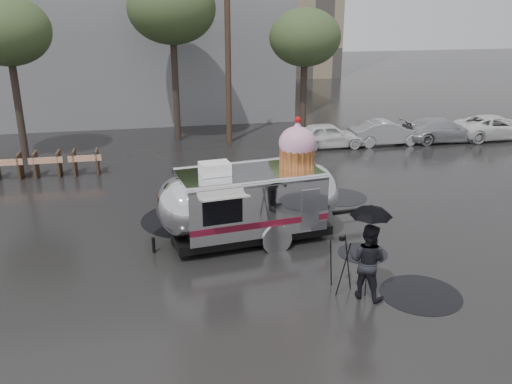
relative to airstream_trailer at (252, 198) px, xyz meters
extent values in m
plane|color=black|center=(-1.39, -2.33, -1.29)|extent=(120.00, 120.00, 0.00)
cylinder|color=black|center=(3.80, 2.89, -1.29)|extent=(1.95, 1.95, 0.01)
cylinder|color=black|center=(-1.72, 1.90, -1.29)|extent=(3.16, 3.16, 0.01)
cylinder|color=black|center=(3.07, 3.61, -1.29)|extent=(1.49, 1.49, 0.01)
cylinder|color=black|center=(3.39, -4.03, -1.29)|extent=(1.97, 1.97, 0.01)
cylinder|color=black|center=(2.87, -1.61, -1.29)|extent=(1.40, 1.40, 0.01)
cube|color=slate|center=(-5.39, 21.67, 5.21)|extent=(22.00, 12.00, 13.00)
cylinder|color=#473323|center=(1.11, 11.67, 3.21)|extent=(0.28, 0.28, 9.00)
cylinder|color=#382D26|center=(-8.39, 10.67, 1.63)|extent=(0.32, 0.32, 5.85)
ellipsoid|color=#2F4122|center=(-8.39, 10.67, 4.23)|extent=(3.64, 3.64, 2.86)
cylinder|color=#382D26|center=(-1.39, 12.67, 2.08)|extent=(0.32, 0.32, 6.75)
ellipsoid|color=#2F4122|center=(-1.39, 12.67, 5.08)|extent=(4.20, 4.20, 3.30)
cylinder|color=#382D26|center=(4.61, 10.67, 1.41)|extent=(0.32, 0.32, 5.40)
ellipsoid|color=#2F4122|center=(4.61, 10.67, 3.81)|extent=(3.36, 3.36, 2.64)
cube|color=#473323|center=(-7.99, 7.67, -0.79)|extent=(0.08, 0.80, 1.00)
cube|color=#E5590C|center=(-8.44, 7.29, -0.54)|extent=(1.30, 0.04, 0.25)
cube|color=#473323|center=(-7.39, 7.67, -0.79)|extent=(0.08, 0.80, 1.00)
cube|color=#473323|center=(-6.49, 7.67, -0.79)|extent=(0.08, 0.80, 1.00)
cube|color=#E5590C|center=(-6.94, 7.29, -0.54)|extent=(1.30, 0.04, 0.25)
cube|color=#473323|center=(-5.89, 7.67, -0.79)|extent=(0.08, 0.80, 1.00)
cube|color=#473323|center=(-4.99, 7.67, -0.79)|extent=(0.08, 0.80, 1.00)
cube|color=#E5590C|center=(-5.44, 7.29, -0.54)|extent=(1.30, 0.04, 0.25)
imported|color=silver|center=(5.61, 9.67, -0.59)|extent=(4.00, 1.80, 1.40)
imported|color=#B2B2B7|center=(8.61, 9.67, -0.59)|extent=(4.00, 1.80, 1.40)
imported|color=#B2B2B7|center=(11.61, 9.67, -0.57)|extent=(4.20, 1.80, 1.44)
imported|color=silver|center=(14.61, 9.67, -0.54)|extent=(4.40, 1.90, 1.50)
cube|color=silver|center=(-0.09, -0.01, 0.00)|extent=(4.30, 2.65, 1.66)
ellipsoid|color=silver|center=(1.92, 0.27, 0.00)|extent=(1.65, 2.29, 1.66)
ellipsoid|color=silver|center=(-2.10, -0.28, 0.00)|extent=(1.65, 2.29, 1.66)
cube|color=black|center=(-0.09, -0.01, -0.97)|extent=(4.82, 2.45, 0.28)
cylinder|color=black|center=(0.50, -0.89, -0.97)|extent=(0.67, 0.29, 0.65)
cylinder|color=black|center=(0.24, 1.00, -0.97)|extent=(0.67, 0.29, 0.65)
cylinder|color=silver|center=(0.52, -1.01, -0.92)|extent=(0.89, 0.21, 0.89)
cube|color=black|center=(3.20, 0.44, -0.83)|extent=(1.11, 0.26, 0.11)
sphere|color=silver|center=(3.75, 0.51, -0.79)|extent=(0.17, 0.17, 0.15)
cylinder|color=black|center=(-2.92, -0.39, -1.06)|extent=(0.10, 0.10, 0.46)
cube|color=#590D1D|center=(0.06, -1.05, -0.42)|extent=(4.02, 0.57, 0.18)
cube|color=#590D1D|center=(-0.23, 1.04, -0.42)|extent=(4.02, 0.57, 0.18)
cube|color=black|center=(-1.04, -1.22, 0.14)|extent=(1.10, 0.18, 0.74)
cube|color=#A4A19A|center=(-1.01, -1.43, 0.60)|extent=(1.34, 0.63, 0.13)
cube|color=silver|center=(1.52, -0.87, -0.14)|extent=(0.55, 0.10, 1.20)
cube|color=white|center=(-1.09, -0.14, 1.01)|extent=(0.90, 0.71, 0.35)
cylinder|color=#E08441|center=(1.38, 0.19, 1.10)|extent=(1.08, 1.08, 0.55)
ellipsoid|color=#E8A3C3|center=(1.38, 0.19, 1.55)|extent=(1.20, 1.20, 0.96)
cone|color=#E8A3C3|center=(1.38, 0.19, 2.03)|extent=(0.52, 0.52, 0.37)
sphere|color=red|center=(1.38, 0.19, 2.23)|extent=(0.21, 0.21, 0.18)
imported|color=black|center=(2.03, -3.84, -0.35)|extent=(1.00, 0.98, 1.88)
imported|color=black|center=(2.03, -3.84, 0.66)|extent=(1.19, 1.19, 0.81)
cylinder|color=black|center=(2.03, -3.84, -0.47)|extent=(0.02, 0.02, 1.65)
cylinder|color=black|center=(1.75, -3.31, -0.61)|extent=(0.15, 0.30, 1.39)
cylinder|color=black|center=(1.33, -3.27, -0.61)|extent=(0.20, 0.27, 1.39)
cylinder|color=black|center=(1.51, -3.65, -0.61)|extent=(0.32, 0.06, 1.39)
cube|color=black|center=(1.53, -3.41, 0.10)|extent=(0.15, 0.14, 0.10)
camera|label=1|loc=(-2.83, -14.58, 5.49)|focal=38.00mm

